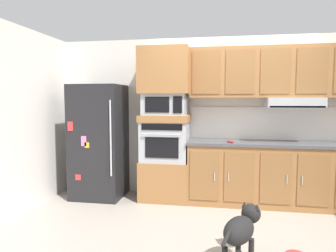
# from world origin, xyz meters

# --- Properties ---
(ground_plane) EXTENTS (9.60, 9.60, 0.00)m
(ground_plane) POSITION_xyz_m (0.00, 0.00, 0.00)
(ground_plane) COLOR #9E9389
(back_kitchen_wall) EXTENTS (6.20, 0.12, 2.50)m
(back_kitchen_wall) POSITION_xyz_m (0.00, 1.11, 1.25)
(back_kitchen_wall) COLOR silver
(back_kitchen_wall) RESTS_ON ground
(side_panel_left) EXTENTS (0.12, 7.10, 2.50)m
(side_panel_left) POSITION_xyz_m (-2.80, 0.00, 1.25)
(side_panel_left) COLOR silver
(side_panel_left) RESTS_ON ground
(refrigerator) EXTENTS (0.76, 0.73, 1.76)m
(refrigerator) POSITION_xyz_m (-2.02, 0.68, 0.88)
(refrigerator) COLOR black
(refrigerator) RESTS_ON ground
(oven_base_cabinet) EXTENTS (0.74, 0.62, 0.60)m
(oven_base_cabinet) POSITION_xyz_m (-0.97, 0.75, 0.30)
(oven_base_cabinet) COLOR #996638
(oven_base_cabinet) RESTS_ON ground
(built_in_oven) EXTENTS (0.70, 0.62, 0.60)m
(built_in_oven) POSITION_xyz_m (-0.97, 0.75, 0.90)
(built_in_oven) COLOR #A8AAAF
(built_in_oven) RESTS_ON oven_base_cabinet
(appliance_mid_shelf) EXTENTS (0.74, 0.62, 0.10)m
(appliance_mid_shelf) POSITION_xyz_m (-0.97, 0.75, 1.25)
(appliance_mid_shelf) COLOR #996638
(appliance_mid_shelf) RESTS_ON built_in_oven
(microwave) EXTENTS (0.64, 0.54, 0.32)m
(microwave) POSITION_xyz_m (-0.97, 0.75, 1.46)
(microwave) COLOR #A8AAAF
(microwave) RESTS_ON appliance_mid_shelf
(appliance_upper_cabinet) EXTENTS (0.74, 0.62, 0.68)m
(appliance_upper_cabinet) POSITION_xyz_m (-0.97, 0.75, 1.96)
(appliance_upper_cabinet) COLOR #996638
(appliance_upper_cabinet) RESTS_ON microwave
(lower_cabinet_run) EXTENTS (2.91, 0.63, 0.88)m
(lower_cabinet_run) POSITION_xyz_m (0.85, 0.75, 0.44)
(lower_cabinet_run) COLOR #996638
(lower_cabinet_run) RESTS_ON ground
(countertop_slab) EXTENTS (2.95, 0.64, 0.04)m
(countertop_slab) POSITION_xyz_m (0.85, 0.75, 0.90)
(countertop_slab) COLOR #4C4C51
(countertop_slab) RESTS_ON lower_cabinet_run
(backsplash_panel) EXTENTS (2.95, 0.02, 0.50)m
(backsplash_panel) POSITION_xyz_m (0.85, 1.04, 1.17)
(backsplash_panel) COLOR white
(backsplash_panel) RESTS_ON countertop_slab
(upper_cabinet_with_hood) EXTENTS (2.91, 0.48, 0.88)m
(upper_cabinet_with_hood) POSITION_xyz_m (0.85, 0.87, 1.90)
(upper_cabinet_with_hood) COLOR #996638
(upper_cabinet_with_hood) RESTS_ON backsplash_panel
(screwdriver) EXTENTS (0.17, 0.17, 0.03)m
(screwdriver) POSITION_xyz_m (0.01, 0.58, 0.93)
(screwdriver) COLOR red
(screwdriver) RESTS_ON countertop_slab
(dog) EXTENTS (0.43, 0.73, 0.52)m
(dog) POSITION_xyz_m (0.07, -1.01, 0.34)
(dog) COLOR black
(dog) RESTS_ON ground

